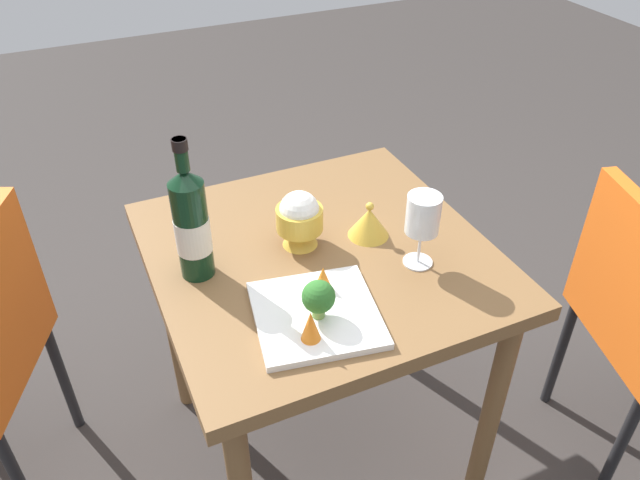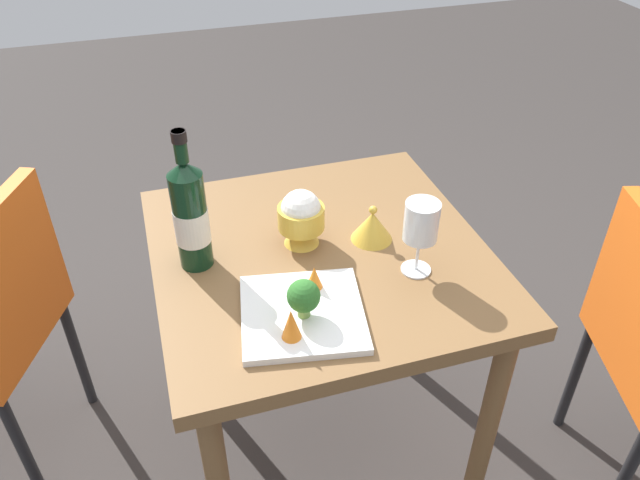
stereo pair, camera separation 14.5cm
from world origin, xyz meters
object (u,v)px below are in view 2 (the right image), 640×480
at_px(carrot_garnish_left, 291,324).
at_px(rice_bowl_lid, 372,226).
at_px(carrot_garnish_right, 314,277).
at_px(wine_glass, 421,223).
at_px(broccoli_floret, 304,297).
at_px(rice_bowl, 301,217).
at_px(serving_plate, 302,314).
at_px(wine_bottle, 190,215).

bearing_deg(carrot_garnish_left, rice_bowl_lid, -44.54).
bearing_deg(rice_bowl_lid, carrot_garnish_right, 128.08).
height_order(wine_glass, broccoli_floret, wine_glass).
relative_size(rice_bowl, carrot_garnish_right, 2.69).
xyz_separation_m(broccoli_floret, carrot_garnish_left, (-0.05, 0.04, -0.02)).
relative_size(serving_plate, broccoli_floret, 3.38).
bearing_deg(rice_bowl_lid, carrot_garnish_left, 135.46).
bearing_deg(carrot_garnish_left, carrot_garnish_right, -33.18).
bearing_deg(rice_bowl_lid, serving_plate, 132.35).
relative_size(wine_bottle, rice_bowl_lid, 3.33).
distance_m(wine_bottle, wine_glass, 0.50).
xyz_separation_m(rice_bowl_lid, broccoli_floret, (-0.23, 0.23, 0.03)).
bearing_deg(serving_plate, carrot_garnish_right, -34.70).
bearing_deg(broccoli_floret, serving_plate, -1.53).
bearing_deg(serving_plate, broccoli_floret, 178.47).
bearing_deg(carrot_garnish_right, broccoli_floret, 149.94).
bearing_deg(serving_plate, rice_bowl_lid, -47.65).
xyz_separation_m(rice_bowl_lid, carrot_garnish_left, (-0.28, 0.27, 0.01)).
bearing_deg(wine_bottle, carrot_garnish_right, -127.90).
height_order(wine_bottle, carrot_garnish_left, wine_bottle).
height_order(serving_plate, broccoli_floret, broccoli_floret).
height_order(rice_bowl_lid, carrot_garnish_right, rice_bowl_lid).
bearing_deg(wine_glass, rice_bowl_lid, 20.48).
xyz_separation_m(wine_bottle, rice_bowl, (0.01, -0.25, -0.06)).
height_order(rice_bowl, rice_bowl_lid, rice_bowl).
relative_size(rice_bowl, serving_plate, 0.49).
bearing_deg(carrot_garnish_left, wine_glass, -67.44).
bearing_deg(carrot_garnish_right, carrot_garnish_left, 146.82).
bearing_deg(broccoli_floret, rice_bowl_lid, -45.95).
bearing_deg(rice_bowl, carrot_garnish_left, 160.96).
bearing_deg(serving_plate, wine_glass, -76.18).
relative_size(wine_glass, serving_plate, 0.62).
xyz_separation_m(rice_bowl_lid, serving_plate, (-0.21, 0.23, -0.03)).
height_order(wine_bottle, broccoli_floret, wine_bottle).
bearing_deg(wine_glass, wine_bottle, 69.87).
distance_m(wine_bottle, rice_bowl_lid, 0.43).
xyz_separation_m(rice_bowl_lid, carrot_garnish_right, (-0.15, 0.19, 0.00)).
xyz_separation_m(serving_plate, carrot_garnish_right, (0.07, -0.04, 0.03)).
distance_m(wine_glass, broccoli_floret, 0.30).
bearing_deg(carrot_garnish_right, wine_bottle, 52.10).
bearing_deg(wine_bottle, serving_plate, -143.04).
height_order(rice_bowl_lid, broccoli_floret, broccoli_floret).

